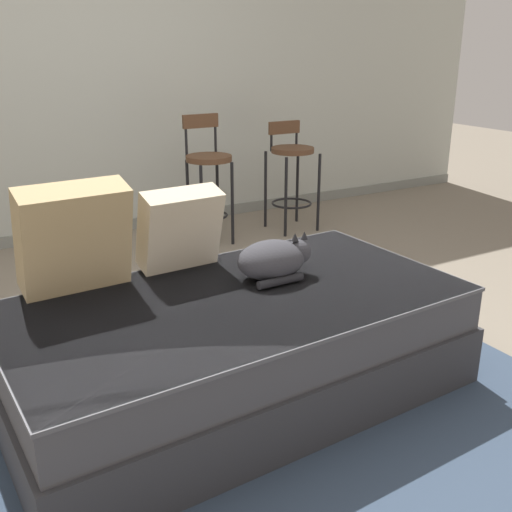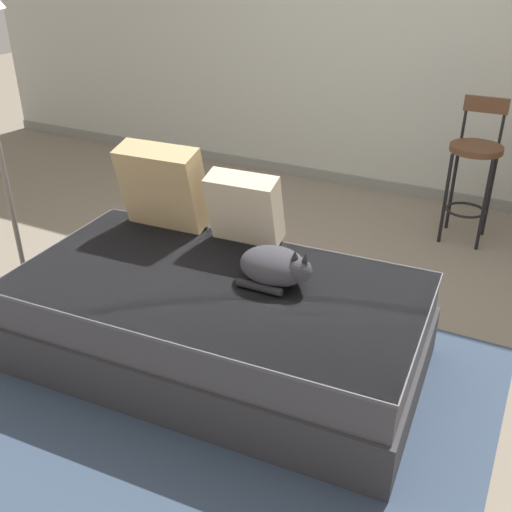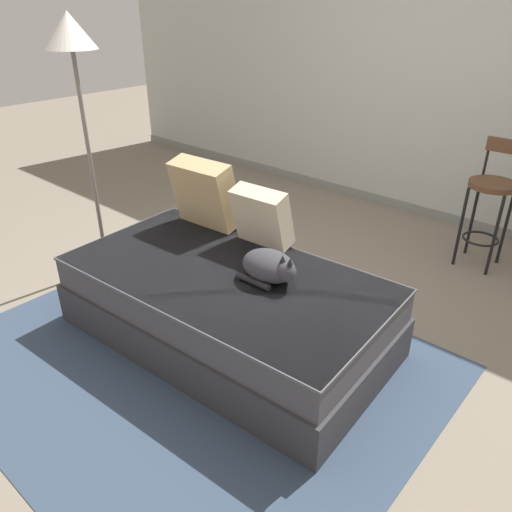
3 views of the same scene
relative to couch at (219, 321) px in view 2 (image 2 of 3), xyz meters
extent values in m
plane|color=slate|center=(0.00, 0.40, -0.23)|extent=(16.00, 16.00, 0.00)
cube|color=#B7BCB2|center=(0.00, 2.65, 1.07)|extent=(8.00, 0.10, 2.60)
cube|color=gray|center=(0.00, 2.60, -0.19)|extent=(8.00, 0.02, 0.09)
cube|color=#334256|center=(0.00, -0.30, -0.23)|extent=(2.62, 2.13, 0.01)
cube|color=#353539|center=(0.00, 0.00, -0.10)|extent=(1.98, 1.14, 0.26)
cube|color=#47474C|center=(0.00, 0.00, 0.13)|extent=(1.93, 1.09, 0.20)
cube|color=#525257|center=(0.00, 0.00, 0.22)|extent=(1.95, 1.11, 0.02)
cube|color=tan|center=(-0.55, 0.38, 0.46)|extent=(0.46, 0.29, 0.47)
cube|color=beige|center=(-0.07, 0.41, 0.42)|extent=(0.38, 0.24, 0.39)
ellipsoid|color=#333338|center=(0.23, 0.11, 0.31)|extent=(0.32, 0.25, 0.17)
sphere|color=#333338|center=(0.37, 0.09, 0.33)|extent=(0.11, 0.11, 0.11)
cone|color=black|center=(0.35, 0.09, 0.40)|extent=(0.03, 0.03, 0.04)
cone|color=black|center=(0.40, 0.09, 0.40)|extent=(0.03, 0.03, 0.04)
cylinder|color=black|center=(0.22, 0.00, 0.25)|extent=(0.22, 0.04, 0.04)
cylinder|color=black|center=(0.69, 1.84, 0.08)|extent=(0.02, 0.02, 0.63)
cylinder|color=black|center=(0.94, 1.84, 0.08)|extent=(0.02, 0.02, 0.63)
cylinder|color=black|center=(0.69, 2.09, 0.08)|extent=(0.02, 0.02, 0.63)
cylinder|color=black|center=(0.94, 2.09, 0.08)|extent=(0.02, 0.02, 0.63)
torus|color=black|center=(0.81, 1.97, -0.02)|extent=(0.27, 0.27, 0.02)
cylinder|color=brown|center=(0.81, 1.97, 0.42)|extent=(0.34, 0.34, 0.04)
cylinder|color=black|center=(0.69, 2.10, 0.53)|extent=(0.02, 0.02, 0.28)
cylinder|color=black|center=(0.93, 2.10, 0.53)|extent=(0.02, 0.02, 0.28)
cube|color=brown|center=(0.81, 2.10, 0.67)|extent=(0.28, 0.03, 0.10)
cylinder|color=slate|center=(-1.31, 0.03, -0.22)|extent=(0.28, 0.28, 0.02)
cylinder|color=slate|center=(-1.31, 0.03, 0.55)|extent=(0.03, 0.03, 1.57)
camera|label=1|loc=(-1.06, -2.02, 1.22)|focal=42.00mm
camera|label=2|loc=(1.25, -2.05, 1.63)|focal=42.00mm
camera|label=3|loc=(1.77, -1.76, 1.65)|focal=35.00mm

